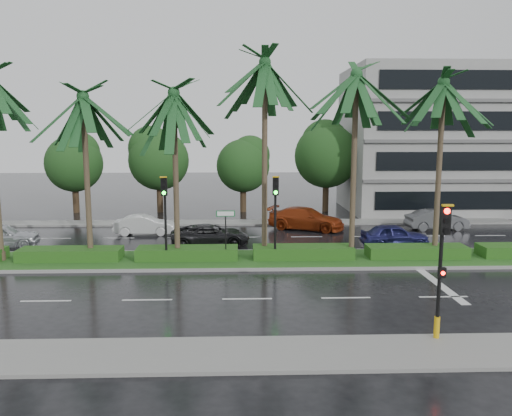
{
  "coord_description": "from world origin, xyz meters",
  "views": [
    {
      "loc": [
        -0.27,
        -24.28,
        6.61
      ],
      "look_at": [
        0.57,
        1.5,
        2.72
      ],
      "focal_mm": 35.0,
      "sensor_mm": 36.0,
      "label": 1
    }
  ],
  "objects_px": {
    "street_sign": "(226,223)",
    "car_white": "(145,225)",
    "car_red": "(306,219)",
    "signal_median_left": "(165,207)",
    "car_blue": "(394,235)",
    "car_silver": "(0,236)",
    "car_darkgrey": "(210,235)",
    "signal_near": "(441,266)",
    "car_grey": "(437,220)"
  },
  "relations": [
    {
      "from": "signal_near",
      "to": "signal_median_left",
      "type": "relative_size",
      "value": 1.0
    },
    {
      "from": "car_white",
      "to": "car_darkgrey",
      "type": "bearing_deg",
      "value": -128.99
    },
    {
      "from": "street_sign",
      "to": "car_red",
      "type": "xyz_separation_m",
      "value": [
        5.28,
        8.98,
        -1.36
      ]
    },
    {
      "from": "signal_near",
      "to": "car_red",
      "type": "bearing_deg",
      "value": 95.21
    },
    {
      "from": "car_darkgrey",
      "to": "car_red",
      "type": "xyz_separation_m",
      "value": [
        6.31,
        4.87,
        0.12
      ]
    },
    {
      "from": "street_sign",
      "to": "car_darkgrey",
      "type": "relative_size",
      "value": 0.56
    },
    {
      "from": "signal_median_left",
      "to": "car_blue",
      "type": "relative_size",
      "value": 1.12
    },
    {
      "from": "signal_median_left",
      "to": "car_white",
      "type": "relative_size",
      "value": 1.11
    },
    {
      "from": "car_darkgrey",
      "to": "car_silver",
      "type": "bearing_deg",
      "value": 85.17
    },
    {
      "from": "car_silver",
      "to": "car_blue",
      "type": "distance_m",
      "value": 22.93
    },
    {
      "from": "car_blue",
      "to": "car_darkgrey",
      "type": "bearing_deg",
      "value": 85.23
    },
    {
      "from": "signal_near",
      "to": "car_silver",
      "type": "relative_size",
      "value": 1.01
    },
    {
      "from": "car_darkgrey",
      "to": "street_sign",
      "type": "bearing_deg",
      "value": -171.7
    },
    {
      "from": "car_grey",
      "to": "signal_near",
      "type": "bearing_deg",
      "value": 155.49
    },
    {
      "from": "signal_near",
      "to": "car_grey",
      "type": "bearing_deg",
      "value": 68.5
    },
    {
      "from": "signal_near",
      "to": "car_red",
      "type": "distance_m",
      "value": 19.01
    },
    {
      "from": "signal_median_left",
      "to": "car_blue",
      "type": "xyz_separation_m",
      "value": [
        12.78,
        3.81,
        -2.33
      ]
    },
    {
      "from": "car_silver",
      "to": "car_red",
      "type": "distance_m",
      "value": 19.11
    },
    {
      "from": "street_sign",
      "to": "car_grey",
      "type": "height_order",
      "value": "street_sign"
    },
    {
      "from": "car_silver",
      "to": "car_darkgrey",
      "type": "relative_size",
      "value": 0.93
    },
    {
      "from": "car_white",
      "to": "car_red",
      "type": "distance_m",
      "value": 10.9
    },
    {
      "from": "car_silver",
      "to": "car_grey",
      "type": "relative_size",
      "value": 1.03
    },
    {
      "from": "car_white",
      "to": "car_silver",
      "type": "bearing_deg",
      "value": 114.38
    },
    {
      "from": "car_darkgrey",
      "to": "car_grey",
      "type": "relative_size",
      "value": 1.11
    },
    {
      "from": "street_sign",
      "to": "car_silver",
      "type": "bearing_deg",
      "value": 163.43
    },
    {
      "from": "car_blue",
      "to": "signal_near",
      "type": "bearing_deg",
      "value": 166.16
    },
    {
      "from": "car_blue",
      "to": "signal_median_left",
      "type": "bearing_deg",
      "value": 104.39
    },
    {
      "from": "street_sign",
      "to": "car_grey",
      "type": "bearing_deg",
      "value": 31.1
    },
    {
      "from": "car_white",
      "to": "car_red",
      "type": "xyz_separation_m",
      "value": [
        10.81,
        1.4,
        0.12
      ]
    },
    {
      "from": "signal_median_left",
      "to": "car_silver",
      "type": "distance_m",
      "value": 11.18
    },
    {
      "from": "car_silver",
      "to": "car_red",
      "type": "bearing_deg",
      "value": -87.69
    },
    {
      "from": "car_silver",
      "to": "car_darkgrey",
      "type": "bearing_deg",
      "value": -102.14
    },
    {
      "from": "signal_median_left",
      "to": "car_silver",
      "type": "xyz_separation_m",
      "value": [
        -10.15,
        4.1,
        -2.26
      ]
    },
    {
      "from": "car_red",
      "to": "car_blue",
      "type": "relative_size",
      "value": 1.35
    },
    {
      "from": "car_darkgrey",
      "to": "car_grey",
      "type": "bearing_deg",
      "value": -79.37
    },
    {
      "from": "signal_near",
      "to": "car_grey",
      "type": "xyz_separation_m",
      "value": [
        7.28,
        18.48,
        -1.82
      ]
    },
    {
      "from": "signal_near",
      "to": "car_blue",
      "type": "xyz_separation_m",
      "value": [
        2.78,
        13.49,
        -1.84
      ]
    },
    {
      "from": "street_sign",
      "to": "car_white",
      "type": "relative_size",
      "value": 0.66
    },
    {
      "from": "car_grey",
      "to": "signal_median_left",
      "type": "bearing_deg",
      "value": 113.96
    },
    {
      "from": "car_darkgrey",
      "to": "car_red",
      "type": "bearing_deg",
      "value": -58.1
    },
    {
      "from": "car_white",
      "to": "car_blue",
      "type": "relative_size",
      "value": 1.0
    },
    {
      "from": "signal_median_left",
      "to": "car_blue",
      "type": "bearing_deg",
      "value": 16.58
    },
    {
      "from": "signal_median_left",
      "to": "car_red",
      "type": "distance_m",
      "value": 12.55
    },
    {
      "from": "car_white",
      "to": "car_red",
      "type": "height_order",
      "value": "car_red"
    },
    {
      "from": "signal_near",
      "to": "car_red",
      "type": "xyz_separation_m",
      "value": [
        -1.72,
        18.85,
        -1.74
      ]
    },
    {
      "from": "street_sign",
      "to": "car_red",
      "type": "height_order",
      "value": "street_sign"
    },
    {
      "from": "car_white",
      "to": "car_grey",
      "type": "height_order",
      "value": "car_grey"
    },
    {
      "from": "car_blue",
      "to": "street_sign",
      "type": "bearing_deg",
      "value": 108.14
    },
    {
      "from": "car_blue",
      "to": "car_red",
      "type": "bearing_deg",
      "value": 37.83
    },
    {
      "from": "car_grey",
      "to": "car_silver",
      "type": "bearing_deg",
      "value": 96.71
    }
  ]
}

